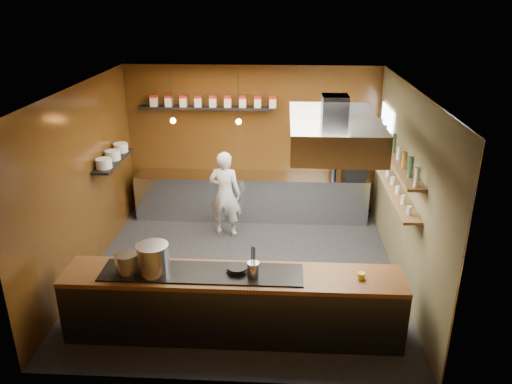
# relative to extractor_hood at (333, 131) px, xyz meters

# --- Properties ---
(floor) EXTENTS (5.00, 5.00, 0.00)m
(floor) POSITION_rel_extractor_hood_xyz_m (-1.30, 0.40, -2.51)
(floor) COLOR black
(floor) RESTS_ON ground
(back_wall) EXTENTS (5.00, 0.00, 5.00)m
(back_wall) POSITION_rel_extractor_hood_xyz_m (-1.30, 2.90, -1.01)
(back_wall) COLOR #3A1F0A
(back_wall) RESTS_ON ground
(left_wall) EXTENTS (0.00, 5.00, 5.00)m
(left_wall) POSITION_rel_extractor_hood_xyz_m (-3.80, 0.40, -1.01)
(left_wall) COLOR #3A1F0A
(left_wall) RESTS_ON ground
(right_wall) EXTENTS (0.00, 5.00, 5.00)m
(right_wall) POSITION_rel_extractor_hood_xyz_m (1.20, 0.40, -1.01)
(right_wall) COLOR brown
(right_wall) RESTS_ON ground
(ceiling) EXTENTS (5.00, 5.00, 0.00)m
(ceiling) POSITION_rel_extractor_hood_xyz_m (-1.30, 0.40, 0.49)
(ceiling) COLOR silver
(ceiling) RESTS_ON back_wall
(window_pane) EXTENTS (0.00, 1.00, 1.00)m
(window_pane) POSITION_rel_extractor_hood_xyz_m (1.15, 2.10, -0.61)
(window_pane) COLOR white
(window_pane) RESTS_ON right_wall
(prep_counter) EXTENTS (4.60, 0.65, 0.90)m
(prep_counter) POSITION_rel_extractor_hood_xyz_m (-1.30, 2.57, -2.06)
(prep_counter) COLOR silver
(prep_counter) RESTS_ON floor
(pass_counter) EXTENTS (4.40, 0.72, 0.94)m
(pass_counter) POSITION_rel_extractor_hood_xyz_m (-1.30, -1.20, -2.04)
(pass_counter) COLOR #38383D
(pass_counter) RESTS_ON floor
(tin_shelf) EXTENTS (2.60, 0.26, 0.04)m
(tin_shelf) POSITION_rel_extractor_hood_xyz_m (-2.20, 2.76, -0.31)
(tin_shelf) COLOR black
(tin_shelf) RESTS_ON back_wall
(plate_shelf) EXTENTS (0.30, 1.40, 0.04)m
(plate_shelf) POSITION_rel_extractor_hood_xyz_m (-3.64, 1.40, -0.96)
(plate_shelf) COLOR black
(plate_shelf) RESTS_ON left_wall
(bottle_shelf_upper) EXTENTS (0.26, 2.80, 0.04)m
(bottle_shelf_upper) POSITION_rel_extractor_hood_xyz_m (1.04, 0.70, -0.59)
(bottle_shelf_upper) COLOR brown
(bottle_shelf_upper) RESTS_ON right_wall
(bottle_shelf_lower) EXTENTS (0.26, 2.80, 0.04)m
(bottle_shelf_lower) POSITION_rel_extractor_hood_xyz_m (1.04, 0.70, -1.06)
(bottle_shelf_lower) COLOR brown
(bottle_shelf_lower) RESTS_ON right_wall
(extractor_hood) EXTENTS (1.20, 2.00, 0.72)m
(extractor_hood) POSITION_rel_extractor_hood_xyz_m (0.00, 0.00, 0.00)
(extractor_hood) COLOR #38383D
(extractor_hood) RESTS_ON ceiling
(pendant_left) EXTENTS (0.10, 0.10, 0.95)m
(pendant_left) POSITION_rel_extractor_hood_xyz_m (-2.70, 2.10, -0.35)
(pendant_left) COLOR black
(pendant_left) RESTS_ON ceiling
(pendant_right) EXTENTS (0.10, 0.10, 0.95)m
(pendant_right) POSITION_rel_extractor_hood_xyz_m (-1.50, 2.10, -0.35)
(pendant_right) COLOR black
(pendant_right) RESTS_ON ceiling
(storage_tins) EXTENTS (2.43, 0.13, 0.22)m
(storage_tins) POSITION_rel_extractor_hood_xyz_m (-2.05, 2.76, -0.17)
(storage_tins) COLOR beige
(storage_tins) RESTS_ON tin_shelf
(plate_stacks) EXTENTS (0.26, 1.16, 0.16)m
(plate_stacks) POSITION_rel_extractor_hood_xyz_m (-3.64, 1.40, -0.86)
(plate_stacks) COLOR silver
(plate_stacks) RESTS_ON plate_shelf
(bottles) EXTENTS (0.06, 2.66, 0.24)m
(bottles) POSITION_rel_extractor_hood_xyz_m (1.04, 0.70, -0.45)
(bottles) COLOR silver
(bottles) RESTS_ON bottle_shelf_upper
(wine_glasses) EXTENTS (0.07, 2.37, 0.13)m
(wine_glasses) POSITION_rel_extractor_hood_xyz_m (1.04, 0.70, -0.97)
(wine_glasses) COLOR silver
(wine_glasses) RESTS_ON bottle_shelf_lower
(stockpot_large) EXTENTS (0.49, 0.49, 0.40)m
(stockpot_large) POSITION_rel_extractor_hood_xyz_m (-2.30, -1.26, -1.37)
(stockpot_large) COLOR #BABDC2
(stockpot_large) RESTS_ON pass_counter
(stockpot_small) EXTENTS (0.39, 0.39, 0.28)m
(stockpot_small) POSITION_rel_extractor_hood_xyz_m (-2.64, -1.28, -1.43)
(stockpot_small) COLOR #B1B3B8
(stockpot_small) RESTS_ON pass_counter
(utensil_crock) EXTENTS (0.17, 0.17, 0.20)m
(utensil_crock) POSITION_rel_extractor_hood_xyz_m (-1.03, -1.28, -1.47)
(utensil_crock) COLOR silver
(utensil_crock) RESTS_ON pass_counter
(frying_pan) EXTENTS (0.43, 0.28, 0.07)m
(frying_pan) POSITION_rel_extractor_hood_xyz_m (-1.24, -1.16, -1.53)
(frying_pan) COLOR black
(frying_pan) RESTS_ON pass_counter
(butter_jar) EXTENTS (0.10, 0.10, 0.09)m
(butter_jar) POSITION_rel_extractor_hood_xyz_m (0.33, -1.23, -1.54)
(butter_jar) COLOR yellow
(butter_jar) RESTS_ON pass_counter
(espresso_machine) EXTENTS (0.45, 0.43, 0.40)m
(espresso_machine) POSITION_rel_extractor_hood_xyz_m (0.72, 2.60, -1.41)
(espresso_machine) COLOR black
(espresso_machine) RESTS_ON prep_counter
(chef) EXTENTS (0.65, 0.48, 1.63)m
(chef) POSITION_rel_extractor_hood_xyz_m (-1.74, 1.77, -1.69)
(chef) COLOR white
(chef) RESTS_ON floor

